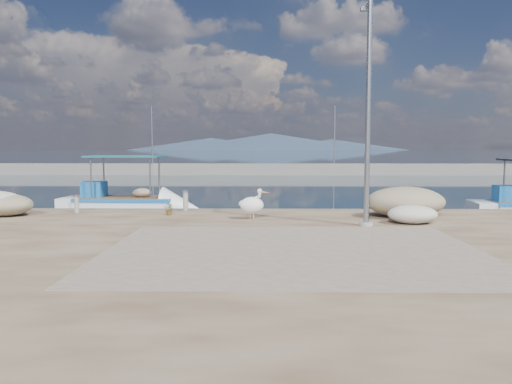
% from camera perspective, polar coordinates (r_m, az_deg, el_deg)
% --- Properties ---
extents(ground, '(1400.00, 1400.00, 0.00)m').
position_cam_1_polar(ground, '(15.14, -0.23, -6.19)').
color(ground, '#162635').
rests_on(ground, ground).
extents(quay, '(44.00, 22.00, 0.50)m').
position_cam_1_polar(quay, '(9.26, -0.98, -11.94)').
color(quay, brown).
rests_on(quay, ground).
extents(quay_patch, '(9.00, 7.00, 0.01)m').
position_cam_1_polar(quay_patch, '(12.12, 4.25, -6.62)').
color(quay_patch, gray).
rests_on(quay_patch, quay).
extents(breakwater, '(120.00, 2.20, 7.50)m').
position_cam_1_polar(breakwater, '(54.90, 0.60, 2.63)').
color(breakwater, gray).
rests_on(breakwater, ground).
extents(mountains, '(370.00, 280.00, 22.00)m').
position_cam_1_polar(mountains, '(664.89, 1.27, 5.65)').
color(mountains, '#28384C').
rests_on(mountains, ground).
extents(boat_left, '(6.41, 2.42, 3.03)m').
position_cam_1_polar(boat_left, '(24.55, -14.70, -1.45)').
color(boat_left, white).
rests_on(boat_left, ground).
extents(pelican, '(1.11, 0.77, 1.07)m').
position_cam_1_polar(pelican, '(17.18, -0.42, -1.46)').
color(pelican, tan).
rests_on(pelican, quay).
extents(lamp_post, '(0.44, 0.96, 7.00)m').
position_cam_1_polar(lamp_post, '(16.06, 12.66, 7.96)').
color(lamp_post, gray).
rests_on(lamp_post, quay).
extents(bollard_near, '(0.26, 0.26, 0.80)m').
position_cam_1_polar(bollard_near, '(19.79, -8.06, -0.84)').
color(bollard_near, gray).
rests_on(bollard_near, quay).
extents(bollard_far, '(0.23, 0.23, 0.69)m').
position_cam_1_polar(bollard_far, '(20.15, -19.82, -1.16)').
color(bollard_far, gray).
rests_on(bollard_far, quay).
extents(potted_plant, '(0.46, 0.42, 0.43)m').
position_cam_1_polar(potted_plant, '(18.48, -9.85, -1.97)').
color(potted_plant, '#33722D').
rests_on(potted_plant, quay).
extents(net_pile_b, '(2.05, 1.59, 0.80)m').
position_cam_1_polar(net_pile_b, '(20.19, -26.84, -1.32)').
color(net_pile_b, tan).
rests_on(net_pile_b, quay).
extents(net_pile_c, '(2.77, 1.98, 1.09)m').
position_cam_1_polar(net_pile_c, '(18.44, 16.70, -1.10)').
color(net_pile_c, tan).
rests_on(net_pile_c, quay).
extents(net_pile_d, '(1.61, 1.21, 0.60)m').
position_cam_1_polar(net_pile_d, '(16.98, 17.44, -2.45)').
color(net_pile_d, silver).
rests_on(net_pile_d, quay).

